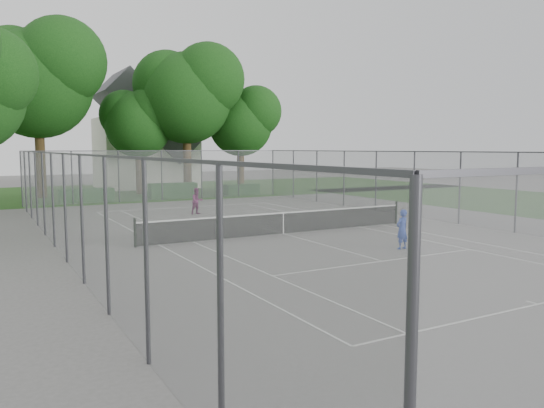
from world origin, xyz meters
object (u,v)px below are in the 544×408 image
tennis_net (283,222)px  woman_player (197,201)px  house (146,142)px  girl_player (402,229)px

tennis_net → woman_player: bearing=95.2°
woman_player → tennis_net: bearing=-96.8°
woman_player → house: bearing=69.3°
house → tennis_net: bearing=-94.9°
tennis_net → girl_player: 5.49m
tennis_net → house: size_ratio=1.20×
woman_player → girl_player: bearing=-90.2°
girl_player → woman_player: 13.62m
house → woman_player: (-3.30, -21.59, -3.56)m
house → girl_player: 35.11m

